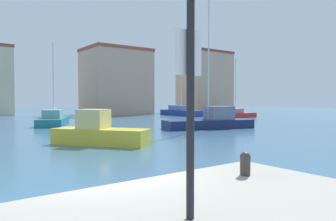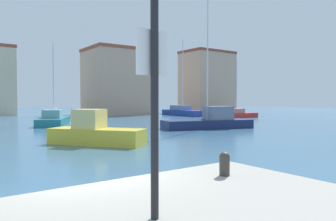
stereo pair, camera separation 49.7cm
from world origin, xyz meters
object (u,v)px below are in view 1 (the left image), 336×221
Objects in this scene: sailboat_blue_far_left at (181,111)px; sailboat_navy_outer_mooring at (211,121)px; motorboat_yellow_behind_lamppost at (99,133)px; sailboat_teal_distant_north at (54,119)px; sailboat_red_distant_east at (235,114)px; mooring_bollard at (245,163)px.

sailboat_blue_far_left is 22.85m from sailboat_navy_outer_mooring.
sailboat_blue_far_left is at bearing 43.33° from motorboat_yellow_behind_lamppost.
sailboat_navy_outer_mooring is (9.95, -11.76, 0.11)m from sailboat_teal_distant_north.
sailboat_blue_far_left is 9.59m from sailboat_red_distant_east.
sailboat_red_distant_east is at bearing 27.13° from motorboat_yellow_behind_lamppost.
motorboat_yellow_behind_lamppost is (-24.26, -22.89, 0.01)m from sailboat_blue_far_left.
sailboat_red_distant_east is (28.98, 25.89, -0.77)m from mooring_bollard.
mooring_bollard is at bearing -127.26° from sailboat_blue_far_left.
sailboat_red_distant_east is (2.18, -9.34, -0.17)m from sailboat_blue_far_left.
sailboat_red_distant_east is (24.33, -1.78, -0.09)m from sailboat_teal_distant_north.
sailboat_navy_outer_mooring reaches higher than motorboat_yellow_behind_lamppost.
sailboat_teal_distant_north is (-22.14, -7.56, -0.08)m from sailboat_blue_far_left.
sailboat_blue_far_left is 33.36m from motorboat_yellow_behind_lamppost.
mooring_bollard is 0.06× the size of sailboat_red_distant_east.
sailboat_blue_far_left is at bearing 18.86° from sailboat_teal_distant_north.
sailboat_teal_distant_north is 1.53× the size of motorboat_yellow_behind_lamppost.
sailboat_navy_outer_mooring is 2.26× the size of motorboat_yellow_behind_lamppost.
sailboat_red_distant_east reaches higher than sailboat_teal_distant_north.
sailboat_teal_distant_north is at bearing 80.45° from mooring_bollard.
motorboat_yellow_behind_lamppost is at bearing -152.87° from sailboat_red_distant_east.
mooring_bollard is 0.09× the size of motorboat_yellow_behind_lamppost.
motorboat_yellow_behind_lamppost is (2.53, 12.33, -0.59)m from mooring_bollard.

